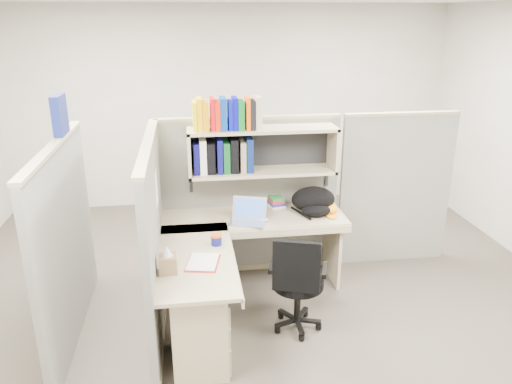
{
  "coord_description": "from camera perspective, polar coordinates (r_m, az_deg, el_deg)",
  "views": [
    {
      "loc": [
        -0.6,
        -3.8,
        2.54
      ],
      "look_at": [
        -0.02,
        0.25,
        1.09
      ],
      "focal_mm": 35.0,
      "sensor_mm": 36.0,
      "label": 1
    }
  ],
  "objects": [
    {
      "name": "orange_cap",
      "position": [
        4.88,
        8.33,
        -1.88
      ],
      "size": [
        0.17,
        0.2,
        0.09
      ],
      "primitive_type": null,
      "rotation": [
        0.0,
        0.0,
        -0.02
      ],
      "color": "orange",
      "rests_on": "desk"
    },
    {
      "name": "room_shell",
      "position": [
        3.95,
        0.86,
        6.05
      ],
      "size": [
        6.0,
        6.0,
        6.0
      ],
      "color": "#AAA49A",
      "rests_on": "ground"
    },
    {
      "name": "paper_cup",
      "position": [
        4.84,
        -0.4,
        -1.72
      ],
      "size": [
        0.08,
        0.08,
        0.11
      ],
      "primitive_type": "cylinder",
      "rotation": [
        0.0,
        0.0,
        -0.04
      ],
      "color": "silver",
      "rests_on": "desk"
    },
    {
      "name": "mouse",
      "position": [
        4.65,
        1.09,
        -3.2
      ],
      "size": [
        0.08,
        0.06,
        0.03
      ],
      "primitive_type": "ellipsoid",
      "rotation": [
        0.0,
        0.0,
        -0.1
      ],
      "color": "#93A6D1",
      "rests_on": "desk"
    },
    {
      "name": "backpack",
      "position": [
        4.82,
        6.72,
        -1.07
      ],
      "size": [
        0.44,
        0.35,
        0.25
      ],
      "primitive_type": null,
      "rotation": [
        0.0,
        0.0,
        0.05
      ],
      "color": "black",
      "rests_on": "desk"
    },
    {
      "name": "laptop",
      "position": [
        4.56,
        -0.99,
        -2.3
      ],
      "size": [
        0.4,
        0.4,
        0.23
      ],
      "primitive_type": null,
      "rotation": [
        0.0,
        0.0,
        -0.31
      ],
      "color": "#AFAEB3",
      "rests_on": "desk"
    },
    {
      "name": "cubicle",
      "position": [
        4.56,
        -4.63,
        -1.53
      ],
      "size": [
        3.79,
        1.84,
        1.95
      ],
      "color": "slate",
      "rests_on": "ground"
    },
    {
      "name": "loose_paper",
      "position": [
        3.94,
        -6.11,
        -7.9
      ],
      "size": [
        0.28,
        0.34,
        0.0
      ],
      "primitive_type": null,
      "rotation": [
        0.0,
        0.0,
        -0.2
      ],
      "color": "white",
      "rests_on": "desk"
    },
    {
      "name": "ground",
      "position": [
        4.61,
        0.75,
        -13.94
      ],
      "size": [
        6.0,
        6.0,
        0.0
      ],
      "primitive_type": "plane",
      "color": "#38322B",
      "rests_on": "ground"
    },
    {
      "name": "book_stack",
      "position": [
        5.02,
        2.26,
        -1.04
      ],
      "size": [
        0.19,
        0.23,
        0.1
      ],
      "primitive_type": null,
      "rotation": [
        0.0,
        0.0,
        0.22
      ],
      "color": "gray",
      "rests_on": "desk"
    },
    {
      "name": "desk",
      "position": [
        4.1,
        -4.35,
        -11.4
      ],
      "size": [
        1.74,
        1.75,
        0.73
      ],
      "color": "tan",
      "rests_on": "ground"
    },
    {
      "name": "task_chair",
      "position": [
        4.26,
        4.72,
        -11.94
      ],
      "size": [
        0.52,
        0.48,
        0.91
      ],
      "color": "black",
      "rests_on": "ground"
    },
    {
      "name": "tissue_box",
      "position": [
        3.79,
        -10.1,
        -7.58
      ],
      "size": [
        0.14,
        0.14,
        0.21
      ],
      "primitive_type": null,
      "rotation": [
        0.0,
        0.0,
        0.05
      ],
      "color": "#8E7050",
      "rests_on": "desk"
    },
    {
      "name": "snack_canister",
      "position": [
        4.19,
        -4.55,
        -5.43
      ],
      "size": [
        0.09,
        0.09,
        0.09
      ],
      "color": "navy",
      "rests_on": "desk"
    }
  ]
}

